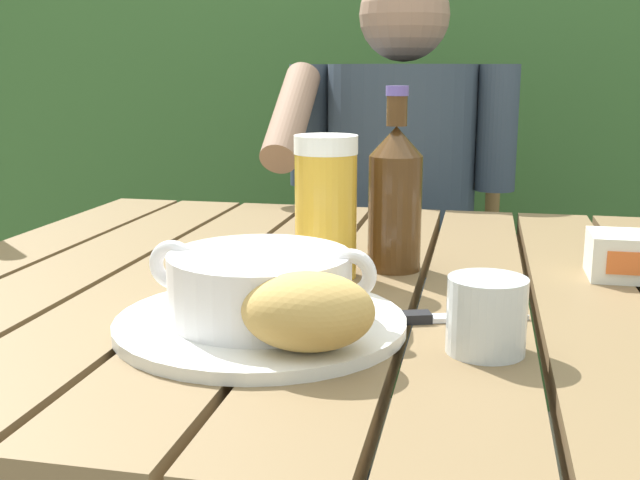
{
  "coord_description": "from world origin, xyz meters",
  "views": [
    {
      "loc": [
        0.13,
        -0.91,
        0.99
      ],
      "look_at": [
        -0.04,
        -0.11,
        0.81
      ],
      "focal_mm": 43.5,
      "sensor_mm": 36.0,
      "label": 1
    }
  ],
  "objects_px": {
    "chair_near_diner": "(405,288)",
    "bread_roll": "(308,311)",
    "water_glass_small": "(486,315)",
    "person_eating": "(397,202)",
    "serving_plate": "(261,323)",
    "beer_bottle": "(395,195)",
    "butter_tub": "(634,256)",
    "beer_glass": "(326,207)",
    "table_knife": "(427,318)",
    "soup_bowl": "(260,284)"
  },
  "relations": [
    {
      "from": "beer_bottle",
      "to": "water_glass_small",
      "type": "bearing_deg",
      "value": -67.57
    },
    {
      "from": "chair_near_diner",
      "to": "person_eating",
      "type": "bearing_deg",
      "value": -90.85
    },
    {
      "from": "bread_roll",
      "to": "table_knife",
      "type": "xyz_separation_m",
      "value": [
        0.09,
        0.13,
        -0.04
      ]
    },
    {
      "from": "serving_plate",
      "to": "soup_bowl",
      "type": "distance_m",
      "value": 0.04
    },
    {
      "from": "soup_bowl",
      "to": "beer_glass",
      "type": "bearing_deg",
      "value": 83.71
    },
    {
      "from": "soup_bowl",
      "to": "table_knife",
      "type": "bearing_deg",
      "value": 19.67
    },
    {
      "from": "beer_glass",
      "to": "table_knife",
      "type": "distance_m",
      "value": 0.22
    },
    {
      "from": "person_eating",
      "to": "butter_tub",
      "type": "relative_size",
      "value": 11.34
    },
    {
      "from": "chair_near_diner",
      "to": "table_knife",
      "type": "height_order",
      "value": "chair_near_diner"
    },
    {
      "from": "chair_near_diner",
      "to": "bread_roll",
      "type": "bearing_deg",
      "value": -88.51
    },
    {
      "from": "bread_roll",
      "to": "beer_glass",
      "type": "xyz_separation_m",
      "value": [
        -0.04,
        0.28,
        0.04
      ]
    },
    {
      "from": "beer_bottle",
      "to": "soup_bowl",
      "type": "bearing_deg",
      "value": -111.31
    },
    {
      "from": "water_glass_small",
      "to": "table_knife",
      "type": "relative_size",
      "value": 0.43
    },
    {
      "from": "bread_roll",
      "to": "water_glass_small",
      "type": "relative_size",
      "value": 1.76
    },
    {
      "from": "bread_roll",
      "to": "beer_glass",
      "type": "height_order",
      "value": "beer_glass"
    },
    {
      "from": "bread_roll",
      "to": "table_knife",
      "type": "height_order",
      "value": "bread_roll"
    },
    {
      "from": "chair_near_diner",
      "to": "table_knife",
      "type": "bearing_deg",
      "value": -83.36
    },
    {
      "from": "chair_near_diner",
      "to": "beer_bottle",
      "type": "distance_m",
      "value": 0.95
    },
    {
      "from": "person_eating",
      "to": "table_knife",
      "type": "xyz_separation_m",
      "value": [
        0.13,
        -0.88,
        0.03
      ]
    },
    {
      "from": "soup_bowl",
      "to": "bread_roll",
      "type": "height_order",
      "value": "soup_bowl"
    },
    {
      "from": "bread_roll",
      "to": "water_glass_small",
      "type": "bearing_deg",
      "value": 20.66
    },
    {
      "from": "chair_near_diner",
      "to": "water_glass_small",
      "type": "height_order",
      "value": "chair_near_diner"
    },
    {
      "from": "butter_tub",
      "to": "table_knife",
      "type": "height_order",
      "value": "butter_tub"
    },
    {
      "from": "water_glass_small",
      "to": "butter_tub",
      "type": "height_order",
      "value": "water_glass_small"
    },
    {
      "from": "bread_roll",
      "to": "butter_tub",
      "type": "height_order",
      "value": "bread_roll"
    },
    {
      "from": "person_eating",
      "to": "water_glass_small",
      "type": "relative_size",
      "value": 16.89
    },
    {
      "from": "person_eating",
      "to": "bread_roll",
      "type": "height_order",
      "value": "person_eating"
    },
    {
      "from": "bread_roll",
      "to": "beer_bottle",
      "type": "height_order",
      "value": "beer_bottle"
    },
    {
      "from": "soup_bowl",
      "to": "water_glass_small",
      "type": "distance_m",
      "value": 0.22
    },
    {
      "from": "water_glass_small",
      "to": "butter_tub",
      "type": "xyz_separation_m",
      "value": [
        0.18,
        0.3,
        -0.01
      ]
    },
    {
      "from": "butter_tub",
      "to": "beer_bottle",
      "type": "bearing_deg",
      "value": -176.49
    },
    {
      "from": "serving_plate",
      "to": "butter_tub",
      "type": "xyz_separation_m",
      "value": [
        0.39,
        0.28,
        0.02
      ]
    },
    {
      "from": "soup_bowl",
      "to": "table_knife",
      "type": "height_order",
      "value": "soup_bowl"
    },
    {
      "from": "beer_bottle",
      "to": "beer_glass",
      "type": "bearing_deg",
      "value": -146.91
    },
    {
      "from": "serving_plate",
      "to": "beer_bottle",
      "type": "distance_m",
      "value": 0.29
    },
    {
      "from": "serving_plate",
      "to": "soup_bowl",
      "type": "relative_size",
      "value": 1.25
    },
    {
      "from": "person_eating",
      "to": "water_glass_small",
      "type": "xyz_separation_m",
      "value": [
        0.19,
        -0.96,
        0.06
      ]
    },
    {
      "from": "water_glass_small",
      "to": "soup_bowl",
      "type": "bearing_deg",
      "value": 175.04
    },
    {
      "from": "soup_bowl",
      "to": "table_knife",
      "type": "xyz_separation_m",
      "value": [
        0.16,
        0.06,
        -0.04
      ]
    },
    {
      "from": "beer_bottle",
      "to": "chair_near_diner",
      "type": "bearing_deg",
      "value": 94.43
    },
    {
      "from": "butter_tub",
      "to": "person_eating",
      "type": "bearing_deg",
      "value": 118.69
    },
    {
      "from": "chair_near_diner",
      "to": "beer_glass",
      "type": "relative_size",
      "value": 5.24
    },
    {
      "from": "butter_tub",
      "to": "table_knife",
      "type": "xyz_separation_m",
      "value": [
        -0.23,
        -0.22,
        -0.02
      ]
    },
    {
      "from": "serving_plate",
      "to": "table_knife",
      "type": "relative_size",
      "value": 1.7
    },
    {
      "from": "butter_tub",
      "to": "bread_roll",
      "type": "bearing_deg",
      "value": -132.84
    },
    {
      "from": "bread_roll",
      "to": "water_glass_small",
      "type": "height_order",
      "value": "bread_roll"
    },
    {
      "from": "bread_roll",
      "to": "butter_tub",
      "type": "distance_m",
      "value": 0.48
    },
    {
      "from": "serving_plate",
      "to": "beer_glass",
      "type": "height_order",
      "value": "beer_glass"
    },
    {
      "from": "chair_near_diner",
      "to": "soup_bowl",
      "type": "relative_size",
      "value": 3.98
    },
    {
      "from": "chair_near_diner",
      "to": "serving_plate",
      "type": "bearing_deg",
      "value": -91.69
    }
  ]
}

